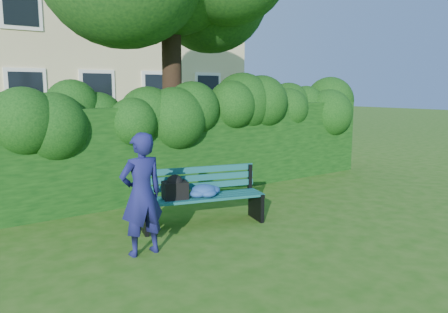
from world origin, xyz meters
TOP-DOWN VIEW (x-y plane):
  - ground at (0.00, 0.00)m, footprint 80.00×80.00m
  - hedge at (0.00, 2.20)m, footprint 10.00×1.00m
  - park_bench at (-0.90, 0.09)m, footprint 2.02×1.05m
  - man_reading at (-2.13, -0.52)m, footprint 0.59×0.39m

SIDE VIEW (x-z plane):
  - ground at x=0.00m, z-range 0.00..0.00m
  - park_bench at x=-0.90m, z-range 0.06..0.95m
  - man_reading at x=-2.13m, z-range 0.00..1.60m
  - hedge at x=0.00m, z-range 0.00..1.80m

